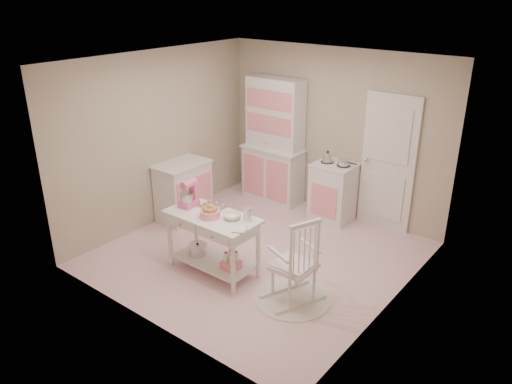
% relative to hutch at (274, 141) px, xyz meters
% --- Properties ---
extents(room_shell, '(3.84, 3.84, 2.62)m').
position_rel_hutch_xyz_m(room_shell, '(0.98, -1.66, 0.61)').
color(room_shell, pink).
rests_on(room_shell, ground).
extents(door, '(0.82, 0.05, 2.04)m').
position_rel_hutch_xyz_m(door, '(1.93, 0.21, -0.02)').
color(door, white).
rests_on(door, ground).
extents(hutch, '(1.06, 0.50, 2.08)m').
position_rel_hutch_xyz_m(hutch, '(0.00, 0.00, 0.00)').
color(hutch, white).
rests_on(hutch, ground).
extents(stove, '(0.62, 0.57, 0.92)m').
position_rel_hutch_xyz_m(stove, '(1.20, -0.05, -0.58)').
color(stove, white).
rests_on(stove, ground).
extents(base_cabinet, '(0.54, 0.84, 0.92)m').
position_rel_hutch_xyz_m(base_cabinet, '(-0.65, -1.47, -0.58)').
color(base_cabinet, white).
rests_on(base_cabinet, ground).
extents(lace_rug, '(0.92, 0.92, 0.01)m').
position_rel_hutch_xyz_m(lace_rug, '(1.94, -2.23, -1.03)').
color(lace_rug, white).
rests_on(lace_rug, ground).
extents(rocking_chair, '(0.72, 0.85, 1.10)m').
position_rel_hutch_xyz_m(rocking_chair, '(1.94, -2.23, -0.49)').
color(rocking_chair, white).
rests_on(rocking_chair, ground).
extents(work_table, '(1.20, 0.60, 0.80)m').
position_rel_hutch_xyz_m(work_table, '(0.79, -2.36, -0.64)').
color(work_table, white).
rests_on(work_table, ground).
extents(stand_mixer, '(0.22, 0.29, 0.34)m').
position_rel_hutch_xyz_m(stand_mixer, '(0.37, -2.34, -0.07)').
color(stand_mixer, '#E86193').
rests_on(stand_mixer, work_table).
extents(cookie_tray, '(0.34, 0.24, 0.02)m').
position_rel_hutch_xyz_m(cookie_tray, '(0.64, -2.18, -0.23)').
color(cookie_tray, silver).
rests_on(cookie_tray, work_table).
extents(bread_basket, '(0.25, 0.25, 0.09)m').
position_rel_hutch_xyz_m(bread_basket, '(0.81, -2.41, -0.19)').
color(bread_basket, pink).
rests_on(bread_basket, work_table).
extents(mixing_bowl, '(0.22, 0.22, 0.07)m').
position_rel_hutch_xyz_m(mixing_bowl, '(1.05, -2.28, -0.21)').
color(mixing_bowl, white).
rests_on(mixing_bowl, work_table).
extents(metal_pitcher, '(0.10, 0.10, 0.17)m').
position_rel_hutch_xyz_m(metal_pitcher, '(1.23, -2.20, -0.16)').
color(metal_pitcher, silver).
rests_on(metal_pitcher, work_table).
extents(recipe_book, '(0.23, 0.25, 0.02)m').
position_rel_hutch_xyz_m(recipe_book, '(1.24, -2.48, -0.23)').
color(recipe_book, white).
rests_on(recipe_book, work_table).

